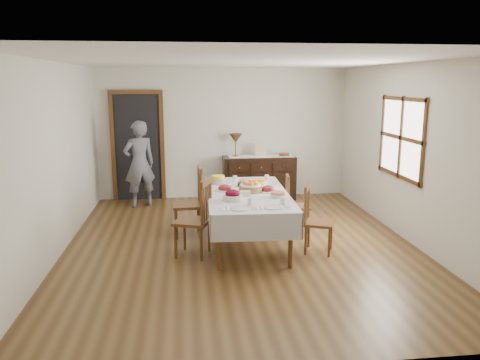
{
  "coord_description": "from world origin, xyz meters",
  "views": [
    {
      "loc": [
        -0.77,
        -6.41,
        2.33
      ],
      "look_at": [
        0.0,
        0.1,
        0.95
      ],
      "focal_mm": 35.0,
      "sensor_mm": 36.0,
      "label": 1
    }
  ],
  "objects": [
    {
      "name": "dining_table",
      "position": [
        0.11,
        0.06,
        0.68
      ],
      "size": [
        1.21,
        2.28,
        0.77
      ],
      "rotation": [
        0.0,
        0.0,
        -0.03
      ],
      "color": "silver",
      "rests_on": "ground"
    },
    {
      "name": "beet_bowl",
      "position": [
        -0.15,
        -0.36,
        0.83
      ],
      "size": [
        0.27,
        0.27,
        0.15
      ],
      "color": "silver",
      "rests_on": "dining_table"
    },
    {
      "name": "carrot_bowl",
      "position": [
        0.37,
        0.52,
        0.82
      ],
      "size": [
        0.2,
        0.2,
        0.09
      ],
      "color": "silver",
      "rests_on": "dining_table"
    },
    {
      "name": "setting_right",
      "position": [
        0.37,
        -0.74,
        0.79
      ],
      "size": [
        0.42,
        0.31,
        0.1
      ],
      "color": "silver",
      "rests_on": "dining_table"
    },
    {
      "name": "bread_basket",
      "position": [
        0.16,
        0.11,
        0.84
      ],
      "size": [
        0.34,
        0.34,
        0.17
      ],
      "color": "olive",
      "rests_on": "dining_table"
    },
    {
      "name": "glass_far_a",
      "position": [
        0.0,
        0.8,
        0.82
      ],
      "size": [
        0.07,
        0.07,
        0.1
      ],
      "color": "white",
      "rests_on": "dining_table"
    },
    {
      "name": "casserole_dish",
      "position": [
        0.49,
        -0.25,
        0.81
      ],
      "size": [
        0.22,
        0.22,
        0.07
      ],
      "color": "silver",
      "rests_on": "dining_table"
    },
    {
      "name": "butter_dish",
      "position": [
        0.05,
        -0.13,
        0.81
      ],
      "size": [
        0.14,
        0.09,
        0.07
      ],
      "color": "silver",
      "rests_on": "dining_table"
    },
    {
      "name": "runner",
      "position": [
        0.74,
        2.75,
        0.87
      ],
      "size": [
        1.3,
        0.35,
        0.01
      ],
      "color": "white",
      "rests_on": "sideboard"
    },
    {
      "name": "picture_frame",
      "position": [
        0.72,
        2.69,
        1.01
      ],
      "size": [
        0.22,
        0.08,
        0.28
      ],
      "color": "beige",
      "rests_on": "sideboard"
    },
    {
      "name": "chair_left_far",
      "position": [
        -0.7,
        0.58,
        0.54
      ],
      "size": [
        0.47,
        0.47,
        1.07
      ],
      "rotation": [
        0.0,
        0.0,
        -1.51
      ],
      "color": "#533117",
      "rests_on": "ground"
    },
    {
      "name": "chair_right_near",
      "position": [
        1.0,
        -0.37,
        0.48
      ],
      "size": [
        0.51,
        0.51,
        0.95
      ],
      "rotation": [
        0.0,
        0.0,
        1.18
      ],
      "color": "#533117",
      "rests_on": "ground"
    },
    {
      "name": "chair_left_near",
      "position": [
        -0.65,
        -0.33,
        0.54
      ],
      "size": [
        0.57,
        0.57,
        1.08
      ],
      "rotation": [
        0.0,
        0.0,
        -1.91
      ],
      "color": "#533117",
      "rests_on": "ground"
    },
    {
      "name": "deco_bowl",
      "position": [
        1.2,
        2.71,
        0.9
      ],
      "size": [
        0.2,
        0.2,
        0.06
      ],
      "color": "#533117",
      "rests_on": "sideboard"
    },
    {
      "name": "setting_left",
      "position": [
        -0.06,
        -0.75,
        0.79
      ],
      "size": [
        0.42,
        0.31,
        0.1
      ],
      "color": "silver",
      "rests_on": "dining_table"
    },
    {
      "name": "sideboard",
      "position": [
        0.69,
        2.72,
        0.43
      ],
      "size": [
        1.44,
        0.53,
        0.87
      ],
      "color": "black",
      "rests_on": "ground"
    },
    {
      "name": "chair_right_far",
      "position": [
        0.93,
        0.58,
        0.46
      ],
      "size": [
        0.42,
        0.42,
        0.9
      ],
      "rotation": [
        0.0,
        0.0,
        1.44
      ],
      "color": "#533117",
      "rests_on": "ground"
    },
    {
      "name": "glass_far_b",
      "position": [
        0.51,
        0.8,
        0.82
      ],
      "size": [
        0.07,
        0.07,
        0.1
      ],
      "color": "white",
      "rests_on": "dining_table"
    },
    {
      "name": "table_lamp",
      "position": [
        0.22,
        2.75,
        1.22
      ],
      "size": [
        0.26,
        0.26,
        0.46
      ],
      "color": "brown",
      "rests_on": "sideboard"
    },
    {
      "name": "pineapple_bowl",
      "position": [
        -0.27,
        0.69,
        0.83
      ],
      "size": [
        0.22,
        0.22,
        0.13
      ],
      "color": "tan",
      "rests_on": "dining_table"
    },
    {
      "name": "ham_platter_a",
      "position": [
        -0.21,
        0.23,
        0.8
      ],
      "size": [
        0.31,
        0.31,
        0.11
      ],
      "color": "silver",
      "rests_on": "dining_table"
    },
    {
      "name": "ground",
      "position": [
        0.0,
        0.0,
        0.0
      ],
      "size": [
        6.0,
        6.0,
        0.0
      ],
      "primitive_type": "plane",
      "color": "brown"
    },
    {
      "name": "egg_basket",
      "position": [
        0.12,
        0.48,
        0.81
      ],
      "size": [
        0.23,
        0.23,
        0.11
      ],
      "color": "black",
      "rests_on": "dining_table"
    },
    {
      "name": "ham_platter_b",
      "position": [
        0.41,
        0.09,
        0.8
      ],
      "size": [
        0.31,
        0.31,
        0.11
      ],
      "color": "silver",
      "rests_on": "dining_table"
    },
    {
      "name": "room_shell",
      "position": [
        -0.15,
        0.42,
        1.64
      ],
      "size": [
        5.02,
        6.02,
        2.65
      ],
      "color": "white",
      "rests_on": "ground"
    },
    {
      "name": "person",
      "position": [
        -1.63,
        2.4,
        0.87
      ],
      "size": [
        0.64,
        0.53,
        1.74
      ],
      "primitive_type": "imported",
      "rotation": [
        0.0,
        0.0,
        3.54
      ],
      "color": "slate",
      "rests_on": "ground"
    }
  ]
}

